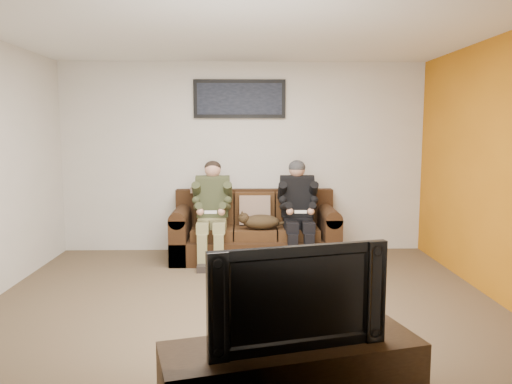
{
  "coord_description": "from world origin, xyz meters",
  "views": [
    {
      "loc": [
        0.01,
        -4.66,
        1.68
      ],
      "look_at": [
        0.15,
        1.2,
        0.95
      ],
      "focal_mm": 35.0,
      "sensor_mm": 36.0,
      "label": 1
    }
  ],
  "objects_px": {
    "person_right": "(298,205)",
    "framed_poster": "(240,99)",
    "person_left": "(212,206)",
    "tv_stand": "(292,382)",
    "sofa": "(255,233)",
    "television": "(293,293)",
    "cat": "(260,222)"
  },
  "relations": [
    {
      "from": "sofa",
      "to": "person_left",
      "type": "distance_m",
      "value": 0.7
    },
    {
      "from": "television",
      "to": "framed_poster",
      "type": "bearing_deg",
      "value": 79.61
    },
    {
      "from": "sofa",
      "to": "television",
      "type": "height_order",
      "value": "television"
    },
    {
      "from": "person_left",
      "to": "tv_stand",
      "type": "bearing_deg",
      "value": -79.22
    },
    {
      "from": "person_right",
      "to": "framed_poster",
      "type": "bearing_deg",
      "value": 142.85
    },
    {
      "from": "person_left",
      "to": "cat",
      "type": "bearing_deg",
      "value": -8.44
    },
    {
      "from": "person_left",
      "to": "cat",
      "type": "height_order",
      "value": "person_left"
    },
    {
      "from": "tv_stand",
      "to": "sofa",
      "type": "bearing_deg",
      "value": 77.06
    },
    {
      "from": "framed_poster",
      "to": "tv_stand",
      "type": "distance_m",
      "value": 4.58
    },
    {
      "from": "cat",
      "to": "television",
      "type": "relative_size",
      "value": 0.64
    },
    {
      "from": "person_left",
      "to": "person_right",
      "type": "xyz_separation_m",
      "value": [
        1.1,
        0.0,
        0.0
      ]
    },
    {
      "from": "person_right",
      "to": "framed_poster",
      "type": "relative_size",
      "value": 1.03
    },
    {
      "from": "sofa",
      "to": "tv_stand",
      "type": "relative_size",
      "value": 1.42
    },
    {
      "from": "cat",
      "to": "tv_stand",
      "type": "distance_m",
      "value": 3.52
    },
    {
      "from": "person_left",
      "to": "cat",
      "type": "distance_m",
      "value": 0.64
    },
    {
      "from": "sofa",
      "to": "person_right",
      "type": "bearing_deg",
      "value": -17.96
    },
    {
      "from": "person_right",
      "to": "television",
      "type": "distance_m",
      "value": 3.62
    },
    {
      "from": "person_right",
      "to": "tv_stand",
      "type": "height_order",
      "value": "person_right"
    },
    {
      "from": "person_right",
      "to": "sofa",
      "type": "bearing_deg",
      "value": 162.04
    },
    {
      "from": "television",
      "to": "cat",
      "type": "bearing_deg",
      "value": 76.33
    },
    {
      "from": "tv_stand",
      "to": "person_left",
      "type": "bearing_deg",
      "value": 85.79
    },
    {
      "from": "tv_stand",
      "to": "framed_poster",
      "type": "bearing_deg",
      "value": 79.61
    },
    {
      "from": "person_left",
      "to": "framed_poster",
      "type": "distance_m",
      "value": 1.53
    },
    {
      "from": "sofa",
      "to": "cat",
      "type": "xyz_separation_m",
      "value": [
        0.05,
        -0.27,
        0.2
      ]
    },
    {
      "from": "person_right",
      "to": "cat",
      "type": "bearing_deg",
      "value": -169.69
    },
    {
      "from": "framed_poster",
      "to": "television",
      "type": "bearing_deg",
      "value": -85.39
    },
    {
      "from": "person_left",
      "to": "person_right",
      "type": "height_order",
      "value": "person_right"
    },
    {
      "from": "person_right",
      "to": "cat",
      "type": "relative_size",
      "value": 1.96
    },
    {
      "from": "person_right",
      "to": "cat",
      "type": "height_order",
      "value": "person_right"
    },
    {
      "from": "person_right",
      "to": "framed_poster",
      "type": "xyz_separation_m",
      "value": [
        -0.75,
        0.57,
        1.38
      ]
    },
    {
      "from": "person_right",
      "to": "cat",
      "type": "xyz_separation_m",
      "value": [
        -0.5,
        -0.09,
        -0.19
      ]
    },
    {
      "from": "person_left",
      "to": "person_right",
      "type": "distance_m",
      "value": 1.1
    }
  ]
}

